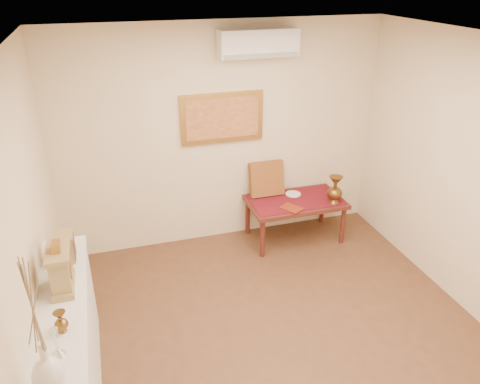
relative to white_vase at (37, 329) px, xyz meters
name	(u,v)px	position (x,y,z in m)	size (l,w,h in m)	color
floor	(288,354)	(1.83, 0.79, -1.47)	(4.50, 4.50, 0.00)	brown
ceiling	(306,51)	(1.83, 0.79, 1.23)	(4.50, 4.50, 0.00)	white
wall_back	(222,137)	(1.83, 3.04, -0.12)	(4.00, 0.02, 2.70)	beige
wall_left	(24,270)	(-0.17, 0.79, -0.12)	(0.02, 4.50, 2.70)	beige
white_vase	(37,329)	(0.00, 0.00, 0.00)	(0.18, 0.18, 0.97)	silver
candlestick	(56,342)	(0.02, 0.31, -0.38)	(0.10, 0.10, 0.21)	silver
brass_urn_small	(60,319)	(0.04, 0.53, -0.38)	(0.09, 0.09, 0.21)	brown
table_cloth	(296,200)	(2.68, 2.67, -0.91)	(1.14, 0.59, 0.01)	maroon
brass_urn_tall	(335,187)	(3.11, 2.46, -0.69)	(0.19, 0.19, 0.43)	brown
plate	(293,194)	(2.71, 2.81, -0.90)	(0.20, 0.20, 0.01)	silver
menu	(292,208)	(2.54, 2.46, -0.90)	(0.18, 0.25, 0.01)	maroon
cushion	(267,179)	(2.38, 2.92, -0.69)	(0.44, 0.10, 0.44)	maroon
display_ledge	(71,358)	(0.01, 0.79, -0.97)	(0.37, 2.02, 0.98)	silver
mantel_clock	(61,269)	(0.03, 1.02, -0.31)	(0.17, 0.36, 0.41)	#9D8551
wooden_chest	(65,247)	(0.04, 1.43, -0.36)	(0.16, 0.21, 0.24)	#9D8551
low_table	(295,205)	(2.68, 2.67, -0.98)	(1.20, 0.70, 0.55)	#531F19
painting	(222,118)	(1.83, 3.01, 0.13)	(1.00, 0.06, 0.60)	#B28039
ac_unit	(258,43)	(2.23, 2.91, 0.98)	(0.90, 0.25, 0.30)	white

